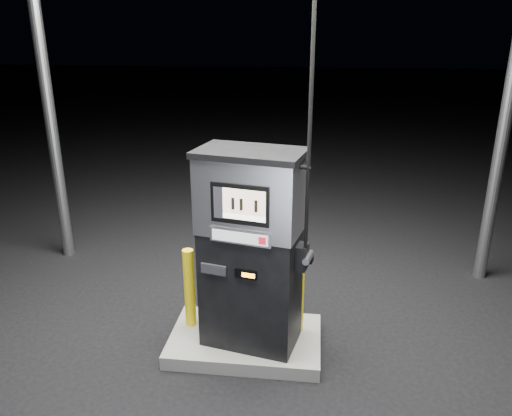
# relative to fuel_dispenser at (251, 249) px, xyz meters

# --- Properties ---
(ground) EXTENTS (80.00, 80.00, 0.00)m
(ground) POSITION_rel_fuel_dispenser_xyz_m (-0.07, 0.07, -1.20)
(ground) COLOR black
(ground) RESTS_ON ground
(pump_island) EXTENTS (1.60, 1.00, 0.15)m
(pump_island) POSITION_rel_fuel_dispenser_xyz_m (-0.07, 0.07, -1.13)
(pump_island) COLOR #60605C
(pump_island) RESTS_ON ground
(fuel_dispenser) EXTENTS (1.18, 0.80, 4.25)m
(fuel_dispenser) POSITION_rel_fuel_dispenser_xyz_m (0.00, 0.00, 0.00)
(fuel_dispenser) COLOR black
(fuel_dispenser) RESTS_ON pump_island
(bollard_left) EXTENTS (0.15, 0.15, 0.90)m
(bollard_left) POSITION_rel_fuel_dispenser_xyz_m (-0.70, 0.21, -0.60)
(bollard_left) COLOR yellow
(bollard_left) RESTS_ON pump_island
(bollard_right) EXTENTS (0.15, 0.15, 0.89)m
(bollard_right) POSITION_rel_fuel_dispenser_xyz_m (0.48, 0.24, -0.61)
(bollard_right) COLOR yellow
(bollard_right) RESTS_ON pump_island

